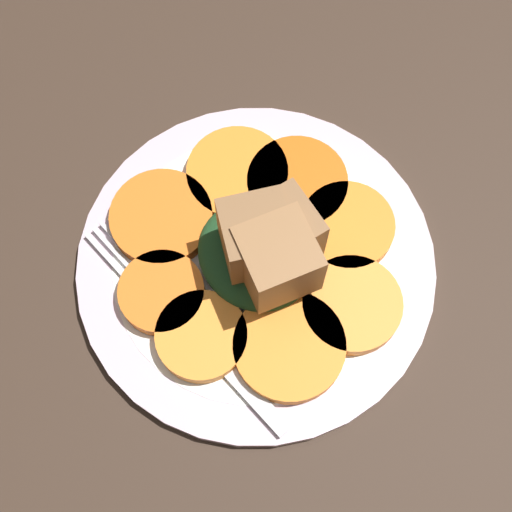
{
  "coord_description": "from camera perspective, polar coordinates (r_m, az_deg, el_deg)",
  "views": [
    {
      "loc": [
        13.76,
        -11.35,
        50.24
      ],
      "look_at": [
        0.0,
        0.0,
        4.1
      ],
      "focal_mm": 50.0,
      "sensor_mm": 36.0,
      "label": 1
    }
  ],
  "objects": [
    {
      "name": "carrot_slice_2",
      "position": [
        0.53,
        -1.5,
        6.58
      ],
      "size": [
        7.45,
        7.45,
        1.16
      ],
      "primitive_type": "cylinder",
      "color": "orange",
      "rests_on": "plate"
    },
    {
      "name": "fork",
      "position": [
        0.49,
        -5.94,
        -4.99
      ],
      "size": [
        19.76,
        2.75,
        0.4
      ],
      "rotation": [
        0.0,
        0.0,
        0.05
      ],
      "color": "silver",
      "rests_on": "plate"
    },
    {
      "name": "carrot_slice_3",
      "position": [
        0.51,
        -7.57,
        3.03
      ],
      "size": [
        7.38,
        7.38,
        1.16
      ],
      "primitive_type": "cylinder",
      "color": "orange",
      "rests_on": "plate"
    },
    {
      "name": "carrot_slice_0",
      "position": [
        0.51,
        7.29,
        2.34
      ],
      "size": [
        6.73,
        6.73,
        1.16
      ],
      "primitive_type": "cylinder",
      "color": "orange",
      "rests_on": "plate"
    },
    {
      "name": "center_pile",
      "position": [
        0.47,
        0.72,
        0.56
      ],
      "size": [
        9.3,
        7.73,
        7.02
      ],
      "color": "#1E4723",
      "rests_on": "plate"
    },
    {
      "name": "carrot_slice_4",
      "position": [
        0.49,
        -7.56,
        -2.92
      ],
      "size": [
        5.94,
        5.94,
        1.16
      ],
      "primitive_type": "cylinder",
      "color": "orange",
      "rests_on": "plate"
    },
    {
      "name": "carrot_slice_5",
      "position": [
        0.48,
        -4.38,
        -6.42
      ],
      "size": [
        6.21,
        6.21,
        1.16
      ],
      "primitive_type": "cylinder",
      "color": "orange",
      "rests_on": "plate"
    },
    {
      "name": "carrot_slice_1",
      "position": [
        0.52,
        3.31,
        5.82
      ],
      "size": [
        7.36,
        7.36,
        1.16
      ],
      "primitive_type": "cylinder",
      "color": "#D45E12",
      "rests_on": "plate"
    },
    {
      "name": "carrot_slice_7",
      "position": [
        0.49,
        7.67,
        -3.88
      ],
      "size": [
        6.87,
        6.87,
        1.16
      ],
      "primitive_type": "cylinder",
      "color": "orange",
      "rests_on": "plate"
    },
    {
      "name": "carrot_slice_6",
      "position": [
        0.48,
        2.67,
        -7.25
      ],
      "size": [
        7.57,
        7.57,
        1.16
      ],
      "primitive_type": "cylinder",
      "color": "orange",
      "rests_on": "plate"
    },
    {
      "name": "table_slab",
      "position": [
        0.52,
        0.0,
        -1.22
      ],
      "size": [
        120.0,
        120.0,
        2.0
      ],
      "primitive_type": "cube",
      "color": "#38281E",
      "rests_on": "ground"
    },
    {
      "name": "plate",
      "position": [
        0.51,
        0.0,
        -0.64
      ],
      "size": [
        25.52,
        25.52,
        1.05
      ],
      "color": "silver",
      "rests_on": "table_slab"
    }
  ]
}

